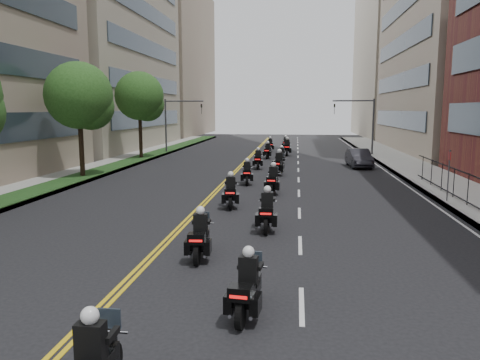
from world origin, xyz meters
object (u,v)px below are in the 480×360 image
Objects in this scene: motorcycle_1 at (247,289)px; motorcycle_12 at (270,146)px; parked_sedan at (359,158)px; motorcycle_2 at (200,238)px; motorcycle_3 at (267,213)px; motorcycle_11 at (287,148)px; motorcycle_13 at (286,144)px; motorcycle_6 at (247,174)px; motorcycle_9 at (281,156)px; motorcycle_8 at (258,160)px; motorcycle_5 at (273,181)px; motorcycle_4 at (231,193)px; motorcycle_10 at (268,152)px; motorcycle_7 at (279,165)px.

motorcycle_12 is (-1.78, 41.08, 0.02)m from motorcycle_1.
parked_sedan is (6.03, 28.09, 0.10)m from motorcycle_1.
motorcycle_3 is at bearing 59.70° from motorcycle_2.
motorcycle_2 is 1.00× the size of motorcycle_12.
motorcycle_11 is 7.48m from motorcycle_13.
motorcycle_6 is 11.43m from motorcycle_9.
motorcycle_8 is 1.02× the size of motorcycle_13.
parked_sedan is at bearing 67.29° from motorcycle_5.
motorcycle_13 is at bearing 92.18° from motorcycle_11.
motorcycle_1 is at bearing -85.94° from motorcycle_5.
motorcycle_13 is (1.59, 3.17, -0.00)m from motorcycle_12.
motorcycle_6 is at bearing 86.79° from motorcycle_2.
motorcycle_9 is at bearing 75.89° from motorcycle_6.
parked_sedan is (7.81, -12.98, 0.08)m from motorcycle_12.
motorcycle_8 is 0.51× the size of parked_sedan.
parked_sedan is (6.22, 12.71, 0.04)m from motorcycle_5.
motorcycle_4 is at bearing 105.88° from motorcycle_1.
motorcycle_5 reaches higher than motorcycle_13.
motorcycle_11 is at bearing 78.86° from motorcycle_4.
motorcycle_12 is at bearing 92.32° from motorcycle_3.
motorcycle_1 is at bearing -84.91° from motorcycle_10.
motorcycle_3 reaches higher than motorcycle_1.
motorcycle_10 is 7.32m from motorcycle_12.
motorcycle_5 is (-0.16, 7.82, 0.01)m from motorcycle_3.
motorcycle_2 is at bearing -92.60° from motorcycle_8.
parked_sedan is at bearing 48.90° from motorcycle_7.
motorcycle_11 is (0.31, 21.39, 0.05)m from motorcycle_5.
motorcycle_7 is 14.04m from motorcycle_11.
motorcycle_7 is 0.98× the size of motorcycle_11.
motorcycle_2 is at bearing -95.02° from motorcycle_5.
motorcycle_4 is at bearing 115.34° from motorcycle_3.
motorcycle_4 is 6.90m from motorcycle_6.
motorcycle_3 is at bearing -86.89° from motorcycle_8.
motorcycle_12 reaches higher than motorcycle_13.
motorcycle_10 is 9.51m from parked_sedan.
motorcycle_1 is 18.60m from motorcycle_6.
motorcycle_5 reaches higher than motorcycle_6.
motorcycle_4 is at bearing -95.63° from motorcycle_12.
motorcycle_1 is at bearing -81.66° from motorcycle_7.
motorcycle_2 is 32.94m from motorcycle_11.
motorcycle_3 is (1.85, 3.66, 0.03)m from motorcycle_2.
motorcycle_6 is at bearing -93.08° from motorcycle_8.
motorcycle_9 is (1.68, 25.89, -0.03)m from motorcycle_2.
motorcycle_8 reaches higher than motorcycle_12.
parked_sedan is (7.91, 24.19, 0.08)m from motorcycle_2.
motorcycle_7 reaches higher than motorcycle_9.
motorcycle_5 reaches higher than motorcycle_4.
motorcycle_5 is at bearing 78.13° from motorcycle_2.
motorcycle_12 is at bearing 86.93° from motorcycle_8.
motorcycle_6 is at bearing -88.92° from motorcycle_10.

